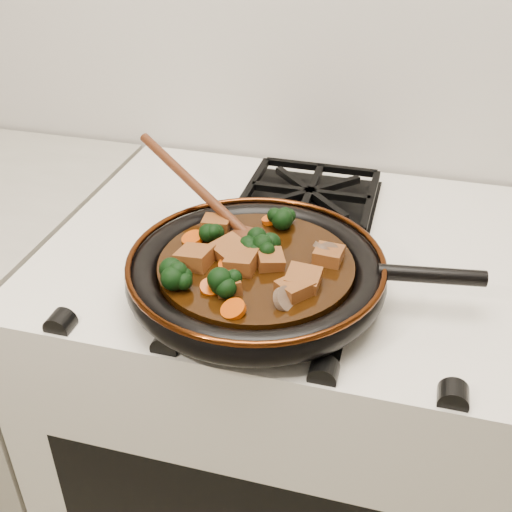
# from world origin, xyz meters

# --- Properties ---
(stove) EXTENTS (0.76, 0.60, 0.90)m
(stove) POSITION_xyz_m (0.00, 1.69, 0.45)
(stove) COLOR white
(stove) RESTS_ON ground
(burner_grate_front) EXTENTS (0.23, 0.23, 0.03)m
(burner_grate_front) POSITION_xyz_m (0.00, 1.55, 0.91)
(burner_grate_front) COLOR black
(burner_grate_front) RESTS_ON stove
(burner_grate_back) EXTENTS (0.23, 0.23, 0.03)m
(burner_grate_back) POSITION_xyz_m (0.00, 1.83, 0.91)
(burner_grate_back) COLOR black
(burner_grate_back) RESTS_ON stove
(skillet) EXTENTS (0.48, 0.35, 0.05)m
(skillet) POSITION_xyz_m (-0.02, 1.54, 0.94)
(skillet) COLOR black
(skillet) RESTS_ON burner_grate_front
(braising_sauce) EXTENTS (0.27, 0.27, 0.02)m
(braising_sauce) POSITION_xyz_m (-0.02, 1.54, 0.95)
(braising_sauce) COLOR black
(braising_sauce) RESTS_ON skillet
(tofu_cube_0) EXTENTS (0.05, 0.05, 0.02)m
(tofu_cube_0) POSITION_xyz_m (0.05, 1.49, 0.97)
(tofu_cube_0) COLOR brown
(tofu_cube_0) RESTS_ON braising_sauce
(tofu_cube_1) EXTENTS (0.05, 0.05, 0.03)m
(tofu_cube_1) POSITION_xyz_m (0.00, 1.54, 0.97)
(tofu_cube_1) COLOR brown
(tofu_cube_1) RESTS_ON braising_sauce
(tofu_cube_2) EXTENTS (0.06, 0.06, 0.03)m
(tofu_cube_2) POSITION_xyz_m (-0.06, 1.55, 0.97)
(tofu_cube_2) COLOR brown
(tofu_cube_2) RESTS_ON braising_sauce
(tofu_cube_3) EXTENTS (0.04, 0.05, 0.03)m
(tofu_cube_3) POSITION_xyz_m (-0.03, 1.52, 0.97)
(tofu_cube_3) COLOR brown
(tofu_cube_3) RESTS_ON braising_sauce
(tofu_cube_4) EXTENTS (0.04, 0.04, 0.02)m
(tofu_cube_4) POSITION_xyz_m (-0.10, 1.61, 0.97)
(tofu_cube_4) COLOR brown
(tofu_cube_4) RESTS_ON braising_sauce
(tofu_cube_5) EXTENTS (0.05, 0.05, 0.03)m
(tofu_cube_5) POSITION_xyz_m (-0.10, 1.52, 0.97)
(tofu_cube_5) COLOR brown
(tofu_cube_5) RESTS_ON braising_sauce
(tofu_cube_6) EXTENTS (0.05, 0.05, 0.03)m
(tofu_cube_6) POSITION_xyz_m (-0.04, 1.47, 0.97)
(tofu_cube_6) COLOR brown
(tofu_cube_6) RESTS_ON braising_sauce
(tofu_cube_7) EXTENTS (0.04, 0.04, 0.02)m
(tofu_cube_7) POSITION_xyz_m (0.07, 1.57, 0.97)
(tofu_cube_7) COLOR brown
(tofu_cube_7) RESTS_ON braising_sauce
(tofu_cube_8) EXTENTS (0.04, 0.04, 0.03)m
(tofu_cube_8) POSITION_xyz_m (0.05, 1.51, 0.97)
(tofu_cube_8) COLOR brown
(tofu_cube_8) RESTS_ON braising_sauce
(broccoli_floret_0) EXTENTS (0.06, 0.07, 0.07)m
(broccoli_floret_0) POSITION_xyz_m (-0.09, 1.58, 0.97)
(broccoli_floret_0) COLOR black
(broccoli_floret_0) RESTS_ON braising_sauce
(broccoli_floret_1) EXTENTS (0.07, 0.07, 0.07)m
(broccoli_floret_1) POSITION_xyz_m (-0.10, 1.46, 0.97)
(broccoli_floret_1) COLOR black
(broccoli_floret_1) RESTS_ON braising_sauce
(broccoli_floret_2) EXTENTS (0.09, 0.09, 0.07)m
(broccoli_floret_2) POSITION_xyz_m (-0.03, 1.46, 0.97)
(broccoli_floret_2) COLOR black
(broccoli_floret_2) RESTS_ON braising_sauce
(broccoli_floret_3) EXTENTS (0.09, 0.09, 0.07)m
(broccoli_floret_3) POSITION_xyz_m (-0.03, 1.56, 0.97)
(broccoli_floret_3) COLOR black
(broccoli_floret_3) RESTS_ON braising_sauce
(broccoli_floret_4) EXTENTS (0.08, 0.08, 0.07)m
(broccoli_floret_4) POSITION_xyz_m (-0.02, 1.56, 0.97)
(broccoli_floret_4) COLOR black
(broccoli_floret_4) RESTS_ON braising_sauce
(broccoli_floret_5) EXTENTS (0.09, 0.09, 0.07)m
(broccoli_floret_5) POSITION_xyz_m (-0.01, 1.64, 0.97)
(broccoli_floret_5) COLOR black
(broccoli_floret_5) RESTS_ON braising_sauce
(carrot_coin_0) EXTENTS (0.03, 0.03, 0.02)m
(carrot_coin_0) POSITION_xyz_m (-0.06, 1.46, 0.96)
(carrot_coin_0) COLOR #BF4005
(carrot_coin_0) RESTS_ON braising_sauce
(carrot_coin_1) EXTENTS (0.03, 0.03, 0.02)m
(carrot_coin_1) POSITION_xyz_m (-0.12, 1.57, 0.96)
(carrot_coin_1) COLOR #BF4005
(carrot_coin_1) RESTS_ON braising_sauce
(carrot_coin_2) EXTENTS (0.03, 0.03, 0.01)m
(carrot_coin_2) POSITION_xyz_m (-0.05, 1.52, 0.96)
(carrot_coin_2) COLOR #BF4005
(carrot_coin_2) RESTS_ON braising_sauce
(carrot_coin_3) EXTENTS (0.03, 0.03, 0.02)m
(carrot_coin_3) POSITION_xyz_m (-0.02, 1.43, 0.96)
(carrot_coin_3) COLOR #BF4005
(carrot_coin_3) RESTS_ON braising_sauce
(carrot_coin_4) EXTENTS (0.03, 0.03, 0.02)m
(carrot_coin_4) POSITION_xyz_m (-0.02, 1.65, 0.96)
(carrot_coin_4) COLOR #BF4005
(carrot_coin_4) RESTS_ON braising_sauce
(carrot_coin_5) EXTENTS (0.03, 0.03, 0.02)m
(carrot_coin_5) POSITION_xyz_m (-0.05, 1.53, 0.96)
(carrot_coin_5) COLOR #BF4005
(carrot_coin_5) RESTS_ON braising_sauce
(mushroom_slice_0) EXTENTS (0.04, 0.04, 0.03)m
(mushroom_slice_0) POSITION_xyz_m (0.04, 1.46, 0.97)
(mushroom_slice_0) COLOR brown
(mushroom_slice_0) RESTS_ON braising_sauce
(mushroom_slice_1) EXTENTS (0.04, 0.03, 0.03)m
(mushroom_slice_1) POSITION_xyz_m (0.07, 1.57, 0.97)
(mushroom_slice_1) COLOR brown
(mushroom_slice_1) RESTS_ON braising_sauce
(mushroom_slice_2) EXTENTS (0.05, 0.05, 0.03)m
(mushroom_slice_2) POSITION_xyz_m (0.07, 1.58, 0.97)
(mushroom_slice_2) COLOR brown
(mushroom_slice_2) RESTS_ON braising_sauce
(wooden_spoon) EXTENTS (0.15, 0.11, 0.26)m
(wooden_spoon) POSITION_xyz_m (-0.11, 1.63, 0.99)
(wooden_spoon) COLOR #4F2411
(wooden_spoon) RESTS_ON braising_sauce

